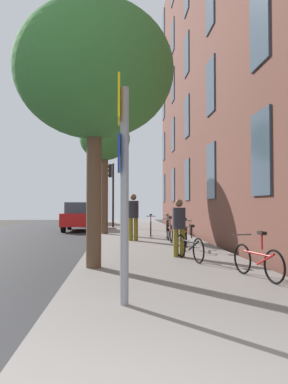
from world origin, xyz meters
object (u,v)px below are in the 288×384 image
(bicycle_0, at_px, (258,260))
(pedestrian_1, at_px, (133,214))
(traffic_light, at_px, (112,184))
(bicycle_2, at_px, (185,237))
(bicycle_4, at_px, (151,228))
(tree_far, at_px, (105,140))
(bicycle_1, at_px, (189,246))
(bicycle_3, at_px, (170,232))
(bicycle_5, at_px, (168,225))
(pedestrian_0, at_px, (179,224))
(car_0, at_px, (82,216))
(car_1, at_px, (90,214))
(tree_near, at_px, (94,72))
(sign_post, at_px, (123,173))

(bicycle_0, xyz_separation_m, pedestrian_1, (-2.03, 7.67, 0.68))
(traffic_light, bearing_deg, bicycle_2, -77.74)
(bicycle_2, relative_size, bicycle_4, 0.98)
(tree_far, height_order, bicycle_4, tree_far)
(bicycle_1, relative_size, bicycle_4, 0.99)
(bicycle_4, bearing_deg, pedestrian_1, -113.45)
(bicycle_3, distance_m, bicycle_5, 4.83)
(pedestrian_0, bearing_deg, bicycle_1, -76.90)
(bicycle_3, relative_size, pedestrian_1, 0.90)
(pedestrian_1, xyz_separation_m, car_0, (-2.68, 7.22, -0.30))
(bicycle_1, distance_m, bicycle_4, 7.21)
(traffic_light, relative_size, bicycle_0, 2.47)
(traffic_light, relative_size, bicycle_1, 2.40)
(car_1, bearing_deg, bicycle_0, -77.37)
(tree_near, bearing_deg, car_1, 94.59)
(bicycle_3, height_order, bicycle_5, bicycle_3)
(tree_far, distance_m, bicycle_2, 8.06)
(bicycle_1, height_order, car_0, car_0)
(traffic_light, bearing_deg, bicycle_3, -75.61)
(traffic_light, bearing_deg, bicycle_5, -56.50)
(bicycle_5, relative_size, pedestrian_1, 0.91)
(tree_far, height_order, bicycle_1, tree_far)
(pedestrian_1, bearing_deg, bicycle_2, -62.35)
(bicycle_4, distance_m, bicycle_5, 2.62)
(tree_near, height_order, car_1, tree_near)
(traffic_light, height_order, bicycle_5, traffic_light)
(sign_post, height_order, bicycle_1, sign_post)
(bicycle_5, bearing_deg, pedestrian_1, -113.56)
(bicycle_2, xyz_separation_m, bicycle_3, (-0.16, 2.40, -0.01))
(traffic_light, height_order, bicycle_3, traffic_light)
(bicycle_1, bearing_deg, bicycle_2, 82.58)
(bicycle_3, relative_size, bicycle_5, 0.99)
(pedestrian_1, bearing_deg, bicycle_4, 66.55)
(tree_near, distance_m, bicycle_3, 7.39)
(traffic_light, relative_size, car_0, 0.98)
(bicycle_3, bearing_deg, pedestrian_0, -94.17)
(sign_post, height_order, tree_far, tree_far)
(sign_post, height_order, pedestrian_1, sign_post)
(traffic_light, relative_size, bicycle_4, 2.37)
(tree_far, distance_m, bicycle_5, 5.22)
(traffic_light, xyz_separation_m, bicycle_2, (2.51, -11.57, -2.29))
(traffic_light, xyz_separation_m, bicycle_4, (1.85, -6.77, -2.29))
(pedestrian_0, bearing_deg, bicycle_5, 84.60)
(sign_post, height_order, bicycle_2, sign_post)
(bicycle_0, bearing_deg, bicycle_4, 97.11)
(traffic_light, relative_size, tree_near, 0.66)
(tree_far, xyz_separation_m, bicycle_0, (3.27, -11.19, -4.11))
(bicycle_3, relative_size, car_0, 0.40)
(bicycle_5, bearing_deg, pedestrian_0, -95.40)
(bicycle_1, bearing_deg, bicycle_3, 88.19)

